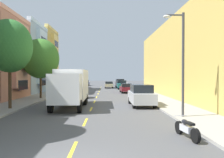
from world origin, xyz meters
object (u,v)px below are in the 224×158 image
Objects in this scene: street_tree_second at (10,46)px; parked_suv_red at (70,87)px; street_tree_third at (41,59)px; parked_hatchback_burgundy at (126,88)px; parked_hatchback_navy at (86,83)px; parked_suv_charcoal at (120,83)px; delivery_box_truck at (71,86)px; parked_suv_silver at (141,95)px; parked_wagon_white at (119,83)px; parked_motorcycle at (187,129)px; parked_pickup_orange at (82,84)px; moving_champagne_sedan at (109,85)px; street_lamp at (181,56)px; parked_pickup_teal at (122,85)px.

parked_suv_red is (2.07, 16.08, -4.07)m from street_tree_second.
street_tree_third reaches higher than parked_hatchback_burgundy.
parked_suv_red is at bearing -90.09° from parked_hatchback_navy.
parked_suv_charcoal is (8.66, 17.28, 0.00)m from parked_suv_red.
parked_suv_silver is (6.19, 0.59, -0.87)m from delivery_box_truck.
street_tree_second is at bearing -97.35° from parked_suv_red.
parked_wagon_white is (10.82, 31.64, -3.89)m from street_tree_third.
parked_pickup_orange is at bearing 102.65° from parked_motorcycle.
street_tree_second is 20.80m from parked_hatchback_burgundy.
parked_hatchback_burgundy is 0.90× the size of moving_champagne_sedan.
parked_suv_silver is 15.09m from parked_hatchback_burgundy.
parked_suv_charcoal is (-1.61, 37.19, -2.97)m from street_lamp.
delivery_box_truck is at bearing -86.48° from parked_hatchback_navy.
parked_suv_charcoal reaches higher than parked_wagon_white.
parked_pickup_teal is 1.09× the size of parked_suv_charcoal.
parked_suv_charcoal is 41.58m from parked_motorcycle.
street_tree_third reaches higher than moving_champagne_sedan.
parked_hatchback_burgundy is at bearing -79.30° from moving_champagne_sedan.
parked_hatchback_burgundy is 8.76m from parked_suv_red.
moving_champagne_sedan is at bearing -61.63° from parked_hatchback_navy.
parked_pickup_orange reaches higher than parked_motorcycle.
street_tree_third reaches higher than parked_pickup_teal.
street_tree_third is 1.45× the size of parked_wagon_white.
parked_suv_silver is at bearing -77.73° from parked_hatchback_navy.
parked_hatchback_burgundy is 10.22m from parked_pickup_teal.
street_tree_second is 32.03m from parked_pickup_orange.
parked_wagon_white is at bearing 73.97° from moving_champagne_sedan.
street_lamp is 37.35m from parked_suv_charcoal.
delivery_box_truck is at bearing -80.11° from parked_suv_red.
street_lamp reaches higher than parked_hatchback_burgundy.
parked_suv_silver and parked_suv_charcoal have the same top height.
parked_hatchback_burgundy is at bearing 39.97° from street_tree_third.
street_lamp reaches higher than parked_suv_charcoal.
delivery_box_truck reaches higher than parked_hatchback_navy.
parked_pickup_teal is 1.32× the size of parked_hatchback_navy.
moving_champagne_sedan is (6.00, -0.88, -0.08)m from parked_pickup_orange.
street_tree_second reaches higher than street_lamp.
street_tree_second reaches higher than parked_suv_charcoal.
parked_suv_silver reaches higher than parked_hatchback_burgundy.
parked_wagon_white is (-1.53, 43.73, -3.15)m from street_lamp.
delivery_box_truck is at bearing -111.43° from parked_hatchback_burgundy.
parked_suv_charcoal is at bearing 66.86° from street_tree_third.
parked_suv_silver is (10.78, -6.08, -3.71)m from street_tree_third.
street_tree_third is 3.35× the size of parked_motorcycle.
parked_suv_red is (-8.74, -23.82, 0.18)m from parked_wagon_white.
parked_suv_charcoal reaches higher than parked_hatchback_burgundy.
delivery_box_truck is 1.56× the size of parked_suv_charcoal.
parked_pickup_orange is (2.20, 23.42, -3.87)m from street_tree_third.
parked_hatchback_navy reaches higher than moving_champagne_sedan.
parked_suv_silver is 28.73m from moving_champagne_sedan.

